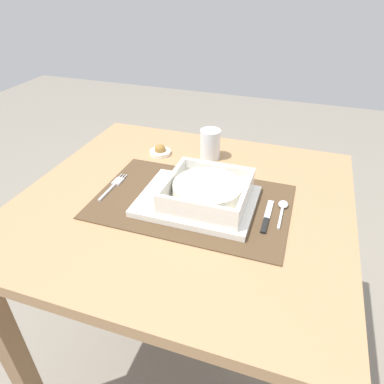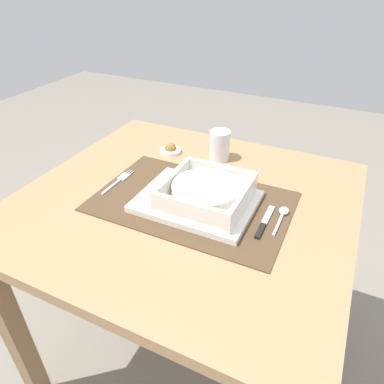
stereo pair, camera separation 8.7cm
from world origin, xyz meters
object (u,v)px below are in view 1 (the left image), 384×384
Objects in this scene: porridge_bowl at (207,192)px; butter_knife at (267,218)px; spoon at (283,207)px; drinking_glass at (210,145)px; condiment_saucer at (160,151)px; dining_table at (185,230)px; fork at (115,185)px.

porridge_bowl reaches higher than butter_knife.
drinking_glass is (-0.25, 0.21, 0.03)m from spoon.
spoon is 0.44m from condiment_saucer.
porridge_bowl is at bearing -75.14° from drinking_glass.
dining_table is at bearing -89.71° from drinking_glass.
dining_table is 0.24m from butter_knife.
condiment_saucer is at bearing 134.57° from porridge_bowl.
butter_knife is (0.21, -0.02, 0.11)m from dining_table.
drinking_glass reaches higher than spoon.
condiment_saucer is at bearing 158.71° from spoon.
drinking_glass is at bearing 125.38° from butter_knife.
spoon is at bearing 6.67° from dining_table.
spoon reaches higher than fork.
drinking_glass reaches higher than butter_knife.
fork is (-0.26, 0.01, -0.04)m from porridge_bowl.
condiment_saucer reaches higher than fork.
spoon is 0.32m from drinking_glass.
butter_knife is 0.34m from drinking_glass.
porridge_bowl is 1.49× the size of butter_knife.
drinking_glass is (0.20, 0.24, 0.04)m from fork.
butter_knife is 0.44m from condiment_saucer.
fork is 0.41m from butter_knife.
fork is 0.44m from spoon.
fork is at bearing -101.22° from condiment_saucer.
drinking_glass reaches higher than porridge_bowl.
butter_knife is (0.41, -0.02, 0.00)m from fork.
butter_knife is at bearing -3.05° from porridge_bowl.
condiment_saucer is at bearing 76.02° from fork.
dining_table is 9.19× the size of drinking_glass.
condiment_saucer reaches higher than dining_table.
dining_table is at bearing 165.45° from porridge_bowl.
butter_knife is at bearing -50.27° from drinking_glass.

